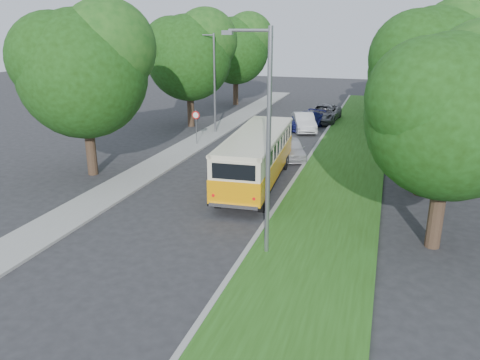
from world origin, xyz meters
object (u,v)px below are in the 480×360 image
(car_silver, at_px, (292,148))
(car_grey, at_px, (324,113))
(car_white, at_px, (304,122))
(lamppost_far, at_px, (213,80))
(vintage_bus, at_px, (256,159))
(lamppost_near, at_px, (266,138))
(car_blue, at_px, (304,120))

(car_silver, bearing_deg, car_grey, 68.53)
(car_silver, bearing_deg, car_white, 74.59)
(lamppost_far, distance_m, vintage_bus, 13.06)
(lamppost_near, relative_size, car_silver, 2.12)
(car_white, height_order, car_grey, car_grey)
(car_silver, height_order, car_grey, car_grey)
(car_silver, bearing_deg, lamppost_far, 123.38)
(car_white, height_order, car_blue, car_white)
(car_blue, bearing_deg, car_grey, 92.29)
(car_grey, bearing_deg, vintage_bus, -89.50)
(lamppost_far, xyz_separation_m, car_white, (6.50, 2.98, -3.40))
(vintage_bus, distance_m, car_blue, 14.98)
(car_silver, relative_size, car_blue, 0.82)
(car_grey, bearing_deg, car_silver, -87.62)
(lamppost_near, distance_m, car_grey, 26.15)
(car_silver, xyz_separation_m, car_white, (-0.71, 8.28, 0.07))
(lamppost_far, bearing_deg, vintage_bus, -59.42)
(car_silver, height_order, car_white, car_white)
(lamppost_far, distance_m, car_white, 7.92)
(car_white, relative_size, car_grey, 0.82)
(lamppost_near, bearing_deg, vintage_bus, 107.78)
(lamppost_near, distance_m, car_silver, 13.82)
(car_white, bearing_deg, lamppost_near, -102.08)
(car_white, xyz_separation_m, car_blue, (-0.15, 0.97, -0.05))
(car_blue, bearing_deg, lamppost_far, -127.68)
(lamppost_near, xyz_separation_m, car_silver, (-1.69, 13.20, -3.72))
(car_grey, bearing_deg, lamppost_far, -131.93)
(vintage_bus, height_order, car_blue, vintage_bus)
(lamppost_near, bearing_deg, car_grey, 93.18)
(vintage_bus, bearing_deg, lamppost_far, 116.85)
(car_silver, distance_m, car_blue, 9.30)
(car_white, distance_m, car_grey, 4.47)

